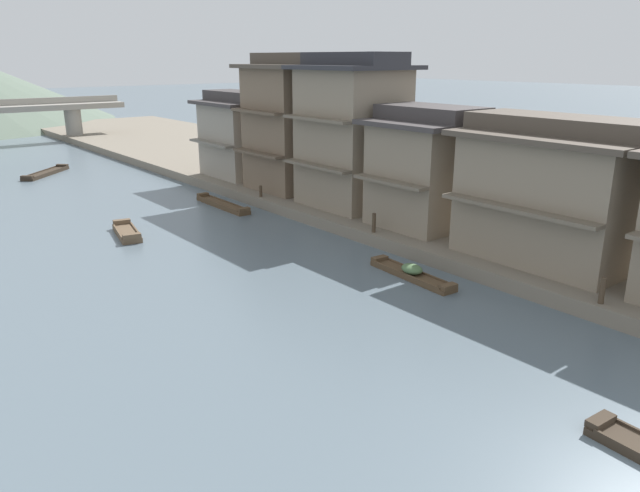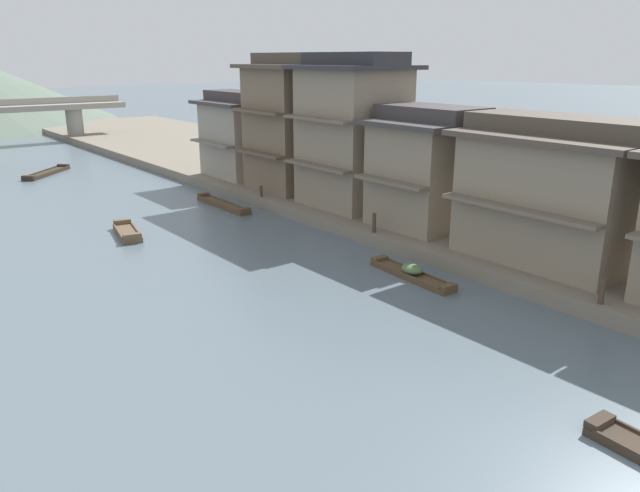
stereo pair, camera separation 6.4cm
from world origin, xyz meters
The scene contains 13 objects.
riverbank_right centered at (16.15, 30.00, 0.32)m, with size 18.00×110.00×0.65m, color slate.
boat_moored_nearest centered at (-1.73, 26.80, 0.18)m, with size 1.71×3.62×0.51m.
boat_moored_second centered at (-0.16, 48.04, 0.13)m, with size 4.67×4.72×0.41m.
boat_moored_third centered at (5.51, 29.33, 0.15)m, with size 0.87×5.64×0.45m.
boat_moored_far centered at (5.42, 12.87, 0.20)m, with size 1.16×4.71×0.61m.
house_waterfront_second centered at (10.78, 9.76, 3.64)m, with size 6.12×8.00×6.14m.
house_waterfront_tall centered at (10.76, 16.94, 3.66)m, with size 6.07×5.47×6.14m.
house_waterfront_narrow centered at (10.60, 22.78, 4.96)m, with size 5.76×6.26×8.74m.
house_waterfront_far centered at (11.14, 28.85, 4.96)m, with size 6.85×5.90×8.74m.
house_waterfront_end centered at (10.30, 34.99, 3.66)m, with size 5.17×6.19×6.14m.
mooring_post_dock_near centered at (7.50, 5.61, 1.14)m, with size 0.20×0.20×0.98m, color #473828.
mooring_post_dock_mid centered at (7.50, 17.49, 1.14)m, with size 0.20×0.20×0.98m, color #473828.
mooring_post_dock_far centered at (7.50, 27.92, 1.00)m, with size 0.20×0.20×0.72m, color #473828.
Camera 2 is at (-12.89, -3.99, 9.09)m, focal length 34.06 mm.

